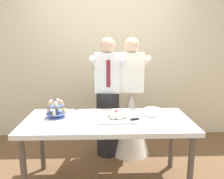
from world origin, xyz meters
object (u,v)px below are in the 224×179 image
object	(u,v)px
plate_stack	(152,112)
person_bride	(131,114)
person_groom	(108,104)
dessert_table	(108,126)
cupcake_stand	(56,109)
main_cake_tray	(118,116)

from	to	relation	value
plate_stack	person_bride	distance (m)	0.68
person_groom	dessert_table	bearing A→B (deg)	-91.09
cupcake_stand	person_bride	world-z (taller)	person_bride
main_cake_tray	person_bride	distance (m)	0.82
main_cake_tray	plate_stack	size ratio (longest dim) A/B	2.24
dessert_table	main_cake_tray	xyz separation A→B (m)	(0.11, -0.01, 0.12)
person_groom	main_cake_tray	bearing A→B (deg)	-82.40
cupcake_stand	plate_stack	size ratio (longest dim) A/B	1.19
cupcake_stand	person_groom	world-z (taller)	person_groom
main_cake_tray	plate_stack	distance (m)	0.43
dessert_table	cupcake_stand	size ratio (longest dim) A/B	7.83
dessert_table	plate_stack	xyz separation A→B (m)	(0.52, 0.13, 0.11)
dessert_table	plate_stack	world-z (taller)	plate_stack
plate_stack	person_groom	world-z (taller)	person_groom
main_cake_tray	plate_stack	bearing A→B (deg)	19.62
dessert_table	main_cake_tray	world-z (taller)	main_cake_tray
cupcake_stand	person_groom	size ratio (longest dim) A/B	0.14
cupcake_stand	person_groom	xyz separation A→B (m)	(0.59, 0.62, -0.12)
cupcake_stand	main_cake_tray	size ratio (longest dim) A/B	0.53
cupcake_stand	main_cake_tray	distance (m)	0.69
cupcake_stand	plate_stack	xyz separation A→B (m)	(1.09, 0.03, -0.05)
main_cake_tray	person_groom	world-z (taller)	person_groom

